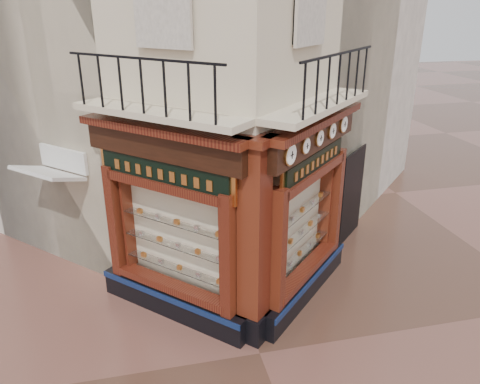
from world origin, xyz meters
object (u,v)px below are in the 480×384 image
object	(u,v)px
clock_a	(290,155)
awning	(64,275)
clock_b	(306,146)
clock_d	(332,131)
signboard_left	(163,173)
clock_c	(319,138)
corner_pilaster	(254,247)
signboard_right	(314,162)
clock_e	(343,124)

from	to	relation	value
clock_a	awning	xyz separation A→B (m)	(-4.41, 3.10, -3.62)
clock_b	clock_d	size ratio (longest dim) A/B	0.91
clock_a	signboard_left	bearing A→B (deg)	108.85
clock_a	awning	bearing A→B (deg)	99.90
signboard_left	clock_b	bearing A→B (deg)	-148.14
clock_b	clock_c	size ratio (longest dim) A/B	0.94
clock_a	corner_pilaster	bearing A→B (deg)	134.99
awning	signboard_right	xyz separation A→B (m)	(5.27, -2.09, 3.10)
clock_a	signboard_left	size ratio (longest dim) A/B	0.18
clock_a	awning	size ratio (longest dim) A/B	0.27
corner_pilaster	signboard_left	world-z (taller)	corner_pilaster
clock_d	awning	distance (m)	7.00
awning	clock_b	bearing A→B (deg)	-163.87
signboard_right	clock_e	bearing A→B (deg)	-5.43
clock_e	signboard_left	size ratio (longest dim) A/B	0.17
awning	clock_e	bearing A→B (deg)	-147.28
clock_c	clock_e	distance (m)	1.27
clock_b	clock_d	xyz separation A→B (m)	(0.87, 0.87, -0.00)
awning	signboard_left	bearing A→B (deg)	-176.65
clock_a	signboard_right	distance (m)	1.43
corner_pilaster	clock_e	distance (m)	3.39
corner_pilaster	clock_a	size ratio (longest dim) A/B	10.02
clock_a	clock_b	world-z (taller)	clock_a
clock_e	signboard_right	world-z (taller)	clock_e
corner_pilaster	signboard_right	bearing A→B (deg)	-10.25
corner_pilaster	clock_c	distance (m)	2.39
clock_c	awning	xyz separation A→B (m)	(-5.28, 2.24, -3.62)
signboard_right	clock_c	bearing A→B (deg)	-132.88
awning	clock_d	bearing A→B (deg)	-152.43
clock_a	awning	world-z (taller)	clock_a
clock_c	clock_d	xyz separation A→B (m)	(0.44, 0.44, 0.00)
clock_a	clock_c	world-z (taller)	clock_a
clock_b	clock_c	distance (m)	0.61
clock_b	signboard_right	bearing A→B (deg)	8.81
clock_a	clock_d	bearing A→B (deg)	0.00
clock_a	clock_e	distance (m)	2.49
clock_e	clock_c	bearing A→B (deg)	180.00
clock_d	clock_e	bearing A→B (deg)	-0.00
clock_d	signboard_right	size ratio (longest dim) A/B	0.17
clock_b	clock_e	bearing A→B (deg)	0.00
clock_d	clock_e	distance (m)	0.64
corner_pilaster	signboard_left	size ratio (longest dim) A/B	1.76
clock_c	signboard_right	world-z (taller)	clock_c
clock_b	awning	bearing A→B (deg)	106.13
signboard_right	clock_a	bearing A→B (deg)	-175.22
awning	signboard_right	bearing A→B (deg)	-156.61
clock_a	signboard_right	bearing A→B (deg)	4.78
clock_a	clock_d	xyz separation A→B (m)	(1.31, 1.31, 0.00)
clock_a	signboard_left	xyz separation A→B (m)	(-2.06, 1.01, -0.52)
clock_b	signboard_left	size ratio (longest dim) A/B	0.14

